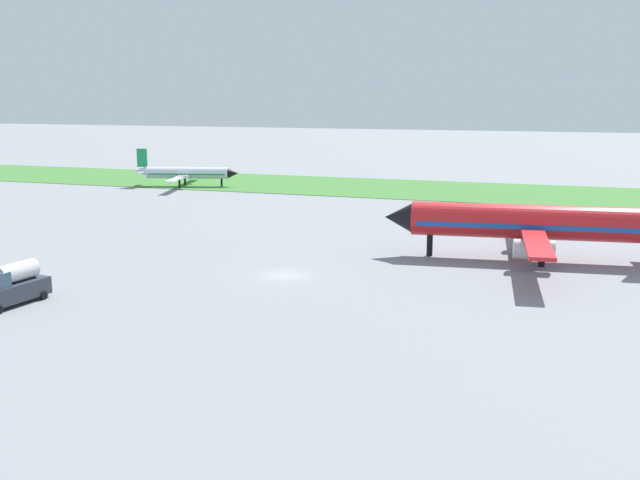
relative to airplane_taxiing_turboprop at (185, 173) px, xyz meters
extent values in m
plane|color=gray|center=(42.78, -57.73, -2.51)|extent=(600.00, 600.00, 0.00)
cube|color=#3D7533|center=(42.78, 9.66, -2.47)|extent=(360.00, 28.00, 0.08)
cylinder|color=silver|center=(0.39, 0.11, -0.02)|extent=(14.99, 6.00, 2.08)
cone|color=black|center=(8.41, 2.33, -0.02)|extent=(2.55, 2.52, 2.04)
cone|color=silver|center=(-8.03, -2.22, 0.24)|extent=(3.31, 2.58, 1.87)
cube|color=#198C4C|center=(0.39, 0.11, -0.17)|extent=(14.20, 5.82, 0.29)
cube|color=silver|center=(-1.54, 5.51, -0.38)|extent=(4.45, 11.42, 0.21)
cube|color=silver|center=(1.51, -5.52, -0.38)|extent=(4.45, 11.42, 0.21)
cylinder|color=#B7BABF|center=(-0.43, 3.68, -0.38)|extent=(1.78, 1.09, 0.67)
cylinder|color=#B7BABF|center=(1.53, -3.38, -0.38)|extent=(1.78, 1.09, 0.67)
cube|color=#198C4C|center=(-7.63, -2.11, 2.69)|extent=(1.87, 0.74, 3.33)
cube|color=silver|center=(-8.02, -0.71, 0.19)|extent=(1.98, 3.14, 0.17)
cube|color=silver|center=(-7.24, -3.51, 0.19)|extent=(1.98, 3.14, 0.17)
cylinder|color=black|center=(6.40, 1.77, -1.78)|extent=(0.37, 0.37, 1.46)
cylinder|color=black|center=(-1.16, 1.82, -1.78)|extent=(0.37, 0.37, 1.46)
cylinder|color=black|center=(-0.06, -2.15, -1.78)|extent=(0.37, 0.37, 1.46)
cylinder|color=red|center=(63.02, -43.65, 1.41)|extent=(22.85, 6.19, 3.45)
cone|color=black|center=(50.56, -45.18, 1.41)|extent=(3.53, 3.74, 3.38)
cube|color=#19479E|center=(63.02, -43.65, 1.15)|extent=(21.61, 6.10, 0.48)
cube|color=red|center=(64.56, -51.05, 0.81)|extent=(4.02, 15.22, 0.35)
cube|color=red|center=(62.72, -36.10, 0.81)|extent=(4.02, 15.22, 0.35)
cylinder|color=#B7BABF|center=(64.23, -48.36, -0.43)|extent=(3.97, 2.34, 1.90)
cylinder|color=#B7BABF|center=(63.05, -38.79, -0.43)|extent=(3.97, 2.34, 1.90)
cylinder|color=black|center=(53.67, -44.80, -1.41)|extent=(0.62, 0.62, 2.20)
cylinder|color=black|center=(64.91, -46.15, -1.41)|extent=(0.62, 0.62, 2.20)
cylinder|color=black|center=(64.25, -40.77, -1.41)|extent=(0.62, 0.62, 2.20)
cube|color=#2D333D|center=(25.86, -74.04, -1.46)|extent=(3.01, 6.70, 1.40)
cylinder|color=silver|center=(25.94, -73.26, 0.01)|extent=(1.87, 3.71, 1.54)
cylinder|color=black|center=(27.27, -71.89, -2.16)|extent=(0.32, 0.72, 0.70)
cylinder|color=black|center=(24.88, -71.66, -2.16)|extent=(0.32, 0.72, 0.70)
camera|label=1|loc=(67.78, -119.69, 13.79)|focal=41.77mm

